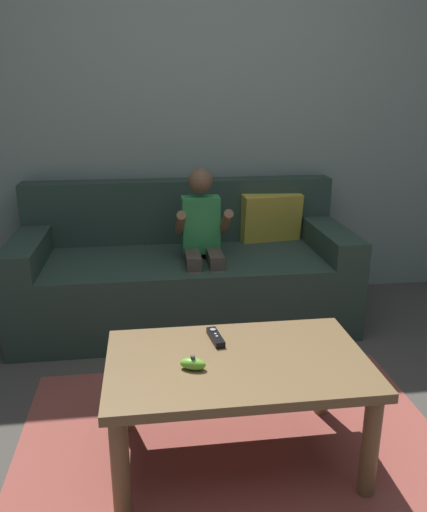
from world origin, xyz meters
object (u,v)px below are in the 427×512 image
at_px(person_seated_on_couch, 202,241).
at_px(game_remote_black_near_edge, 216,337).
at_px(coffee_table, 237,375).
at_px(couch, 186,273).
at_px(nunchuk_lime, 193,364).

height_order(person_seated_on_couch, game_remote_black_near_edge, person_seated_on_couch).
xyz_separation_m(person_seated_on_couch, game_remote_black_near_edge, (-0.06, -0.96, -0.10)).
bearing_deg(coffee_table, person_seated_on_couch, 89.97).
bearing_deg(couch, nunchuk_lime, -93.41).
distance_m(person_seated_on_couch, coffee_table, 1.13).
relative_size(couch, person_seated_on_couch, 2.07).
distance_m(couch, person_seated_on_couch, 0.31).
relative_size(couch, game_remote_black_near_edge, 13.26).
bearing_deg(coffee_table, nunchuk_lime, -163.23).
bearing_deg(person_seated_on_couch, nunchuk_lime, -98.01).
bearing_deg(couch, coffee_table, -86.30).
xyz_separation_m(game_remote_black_near_edge, nunchuk_lime, (-0.11, -0.20, 0.01)).
bearing_deg(nunchuk_lime, coffee_table, 16.77).
relative_size(couch, nunchuk_lime, 19.15).
distance_m(person_seated_on_couch, nunchuk_lime, 1.18).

